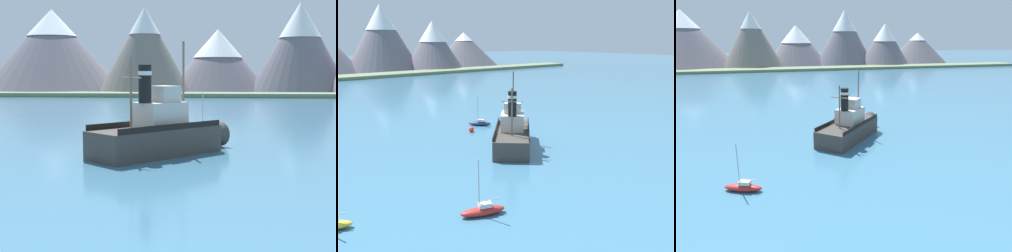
{
  "view_description": "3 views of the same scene",
  "coord_description": "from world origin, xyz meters",
  "views": [
    {
      "loc": [
        3.39,
        -44.38,
        7.24
      ],
      "look_at": [
        -0.24,
        -1.93,
        2.71
      ],
      "focal_mm": 55.0,
      "sensor_mm": 36.0,
      "label": 1
    },
    {
      "loc": [
        -31.39,
        -35.11,
        14.18
      ],
      "look_at": [
        -3.03,
        -1.24,
        3.37
      ],
      "focal_mm": 38.0,
      "sensor_mm": 36.0,
      "label": 2
    },
    {
      "loc": [
        -12.71,
        -41.44,
        14.45
      ],
      "look_at": [
        -1.91,
        0.0,
        1.88
      ],
      "focal_mm": 32.0,
      "sensor_mm": 36.0,
      "label": 3
    }
  ],
  "objects": [
    {
      "name": "ground_plane",
      "position": [
        0.0,
        0.0,
        0.0
      ],
      "size": [
        600.0,
        600.0,
        0.0
      ],
      "primitive_type": "plane",
      "color": "teal"
    },
    {
      "name": "mountain_ridge",
      "position": [
        -7.07,
        128.66,
        12.82
      ],
      "size": [
        198.1,
        51.44,
        29.73
      ],
      "color": "slate",
      "rests_on": "ground"
    },
    {
      "name": "shoreline_strip",
      "position": [
        0.0,
        102.42,
        0.6
      ],
      "size": [
        240.0,
        12.0,
        1.2
      ],
      "primitive_type": "cube",
      "color": "#6B7A56",
      "rests_on": "ground"
    },
    {
      "name": "old_tugboat",
      "position": [
        -0.99,
        -0.16,
        1.83
      ],
      "size": [
        12.22,
        12.89,
        9.9
      ],
      "color": "#423D38",
      "rests_on": "ground"
    },
    {
      "name": "sailboat_red",
      "position": [
        -15.61,
        -13.29,
        0.43
      ],
      "size": [
        3.95,
        2.33,
        4.9
      ],
      "color": "#B22823",
      "rests_on": "ground"
    },
    {
      "name": "sailboat_navy",
      "position": [
        2.61,
        12.38,
        0.43
      ],
      "size": [
        3.41,
        3.52,
        4.9
      ],
      "color": "navy",
      "rests_on": "ground"
    },
    {
      "name": "mooring_buoy",
      "position": [
        -0.88,
        9.82,
        0.43
      ],
      "size": [
        0.85,
        0.85,
        0.85
      ],
      "primitive_type": "sphere",
      "color": "red",
      "rests_on": "ground"
    }
  ]
}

